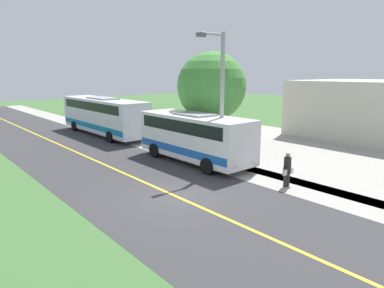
# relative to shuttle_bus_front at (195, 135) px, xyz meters

# --- Properties ---
(ground_plane) EXTENTS (120.00, 120.00, 0.00)m
(ground_plane) POSITION_rel_shuttle_bus_front_xyz_m (4.56, 4.05, -1.63)
(ground_plane) COLOR #3D6633
(road_surface) EXTENTS (8.00, 100.00, 0.01)m
(road_surface) POSITION_rel_shuttle_bus_front_xyz_m (4.56, 4.05, -1.63)
(road_surface) COLOR #333335
(road_surface) RESTS_ON ground
(sidewalk) EXTENTS (2.40, 100.00, 0.01)m
(sidewalk) POSITION_rel_shuttle_bus_front_xyz_m (-0.64, 4.05, -1.63)
(sidewalk) COLOR #9E9991
(sidewalk) RESTS_ON ground
(parking_lot_surface) EXTENTS (14.00, 36.00, 0.01)m
(parking_lot_surface) POSITION_rel_shuttle_bus_front_xyz_m (-7.84, 7.05, -1.63)
(parking_lot_surface) COLOR #9E9991
(parking_lot_surface) RESTS_ON ground
(road_centre_line) EXTENTS (0.16, 100.00, 0.00)m
(road_centre_line) POSITION_rel_shuttle_bus_front_xyz_m (4.56, 4.05, -1.62)
(road_centre_line) COLOR gold
(road_centre_line) RESTS_ON ground
(shuttle_bus_front) EXTENTS (2.76, 8.11, 2.97)m
(shuttle_bus_front) POSITION_rel_shuttle_bus_front_xyz_m (0.00, 0.00, 0.00)
(shuttle_bus_front) COLOR white
(shuttle_bus_front) RESTS_ON ground
(transit_bus_rear) EXTENTS (2.79, 11.50, 3.24)m
(transit_bus_rear) POSITION_rel_shuttle_bus_front_xyz_m (-0.01, -12.12, 0.14)
(transit_bus_rear) COLOR silver
(transit_bus_rear) RESTS_ON ground
(pedestrian_with_bags) EXTENTS (0.72, 0.34, 1.68)m
(pedestrian_with_bags) POSITION_rel_shuttle_bus_front_xyz_m (-0.29, 6.38, -0.73)
(pedestrian_with_bags) COLOR #262628
(pedestrian_with_bags) RESTS_ON ground
(street_light_pole) EXTENTS (1.97, 0.24, 7.48)m
(street_light_pole) POSITION_rel_shuttle_bus_front_xyz_m (-0.31, 1.82, 2.51)
(street_light_pole) COLOR #9E9EA3
(street_light_pole) RESTS_ON ground
(tree_curbside) EXTENTS (4.67, 4.67, 6.75)m
(tree_curbside) POSITION_rel_shuttle_bus_front_xyz_m (-2.84, -1.55, 2.77)
(tree_curbside) COLOR #4C3826
(tree_curbside) RESTS_ON ground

